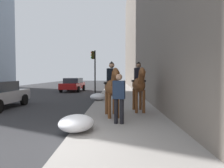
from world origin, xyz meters
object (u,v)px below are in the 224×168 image
at_px(pedestrian_greeting, 119,95).
at_px(car_near_lane, 73,84).
at_px(mounted_horse_far, 139,84).
at_px(traffic_light_near_curb, 94,65).
at_px(mounted_horse_near, 112,86).

height_order(pedestrian_greeting, car_near_lane, pedestrian_greeting).
height_order(mounted_horse_far, traffic_light_near_curb, traffic_light_near_curb).
xyz_separation_m(mounted_horse_far, pedestrian_greeting, (-2.41, 0.94, -0.28)).
distance_m(mounted_horse_far, car_near_lane, 14.41).
distance_m(mounted_horse_far, traffic_light_near_curb, 9.78).
height_order(pedestrian_greeting, traffic_light_near_curb, traffic_light_near_curb).
distance_m(car_near_lane, traffic_light_near_curb, 5.17).
distance_m(mounted_horse_near, car_near_lane, 15.07).
bearing_deg(pedestrian_greeting, mounted_horse_far, -10.64).
bearing_deg(traffic_light_near_curb, pedestrian_greeting, -170.19).
bearing_deg(car_near_lane, mounted_horse_near, 19.89).
relative_size(mounted_horse_near, pedestrian_greeting, 1.30).
bearing_deg(pedestrian_greeting, car_near_lane, 27.45).
distance_m(pedestrian_greeting, traffic_light_near_curb, 11.92).
xyz_separation_m(mounted_horse_near, mounted_horse_far, (1.14, -1.19, 0.05)).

